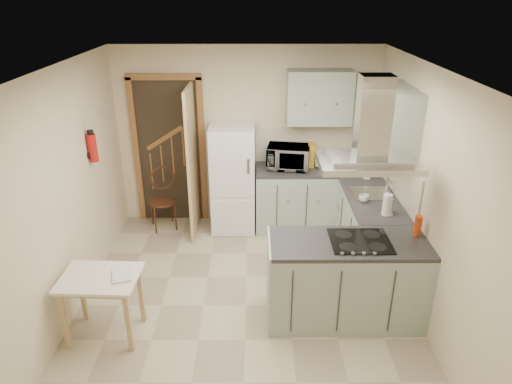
{
  "coord_description": "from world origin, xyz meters",
  "views": [
    {
      "loc": [
        0.09,
        -4.03,
        3.16
      ],
      "look_at": [
        0.11,
        0.45,
        1.15
      ],
      "focal_mm": 32.0,
      "sensor_mm": 36.0,
      "label": 1
    }
  ],
  "objects_px": {
    "extractor_hood": "(368,163)",
    "drop_leaf_table": "(104,306)",
    "bentwood_chair": "(163,202)",
    "peninsula": "(346,280)",
    "fridge": "(233,179)",
    "microwave": "(288,157)"
  },
  "relations": [
    {
      "from": "extractor_hood",
      "to": "drop_leaf_table",
      "type": "xyz_separation_m",
      "value": [
        -2.49,
        -0.26,
        -1.38
      ]
    },
    {
      "from": "bentwood_chair",
      "to": "extractor_hood",
      "type": "bearing_deg",
      "value": -60.63
    },
    {
      "from": "peninsula",
      "to": "bentwood_chair",
      "type": "height_order",
      "value": "peninsula"
    },
    {
      "from": "fridge",
      "to": "microwave",
      "type": "relative_size",
      "value": 2.64
    },
    {
      "from": "drop_leaf_table",
      "to": "fridge",
      "type": "bearing_deg",
      "value": 65.41
    },
    {
      "from": "fridge",
      "to": "extractor_hood",
      "type": "relative_size",
      "value": 1.67
    },
    {
      "from": "peninsula",
      "to": "extractor_hood",
      "type": "height_order",
      "value": "extractor_hood"
    },
    {
      "from": "peninsula",
      "to": "microwave",
      "type": "distance_m",
      "value": 2.14
    },
    {
      "from": "drop_leaf_table",
      "to": "microwave",
      "type": "relative_size",
      "value": 1.28
    },
    {
      "from": "drop_leaf_table",
      "to": "microwave",
      "type": "xyz_separation_m",
      "value": [
        1.93,
        2.26,
        0.72
      ]
    },
    {
      "from": "drop_leaf_table",
      "to": "peninsula",
      "type": "bearing_deg",
      "value": 9.12
    },
    {
      "from": "extractor_hood",
      "to": "bentwood_chair",
      "type": "height_order",
      "value": "extractor_hood"
    },
    {
      "from": "fridge",
      "to": "drop_leaf_table",
      "type": "height_order",
      "value": "fridge"
    },
    {
      "from": "peninsula",
      "to": "bentwood_chair",
      "type": "xyz_separation_m",
      "value": [
        -2.23,
        1.97,
        -0.05
      ]
    },
    {
      "from": "peninsula",
      "to": "fridge",
      "type": "bearing_deg",
      "value": 121.74
    },
    {
      "from": "drop_leaf_table",
      "to": "extractor_hood",
      "type": "bearing_deg",
      "value": 8.87
    },
    {
      "from": "fridge",
      "to": "bentwood_chair",
      "type": "bearing_deg",
      "value": -179.23
    },
    {
      "from": "peninsula",
      "to": "microwave",
      "type": "height_order",
      "value": "microwave"
    },
    {
      "from": "peninsula",
      "to": "drop_leaf_table",
      "type": "xyz_separation_m",
      "value": [
        -2.39,
        -0.26,
        -0.11
      ]
    },
    {
      "from": "bentwood_chair",
      "to": "microwave",
      "type": "xyz_separation_m",
      "value": [
        1.76,
        0.03,
        0.65
      ]
    },
    {
      "from": "drop_leaf_table",
      "to": "microwave",
      "type": "height_order",
      "value": "microwave"
    },
    {
      "from": "fridge",
      "to": "bentwood_chair",
      "type": "relative_size",
      "value": 1.86
    }
  ]
}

